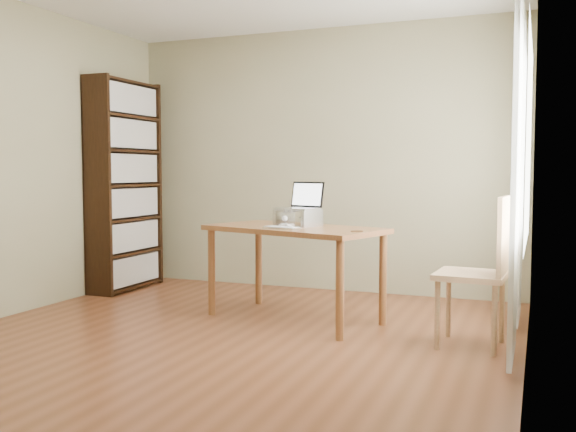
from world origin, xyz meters
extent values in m
cube|color=#5C2F18|center=(0.00, 0.00, -0.01)|extent=(4.00, 4.50, 0.02)
cube|color=#8A845D|center=(0.00, 2.26, 1.30)|extent=(4.00, 0.02, 2.60)
cube|color=#8A845D|center=(2.01, 0.00, 1.30)|extent=(0.02, 4.50, 2.60)
cube|color=white|center=(1.98, 0.80, 1.40)|extent=(0.01, 1.80, 1.40)
cube|color=black|center=(-1.84, 1.12, 1.05)|extent=(0.30, 0.04, 2.10)
cube|color=black|center=(-1.84, 1.98, 1.05)|extent=(0.30, 0.04, 2.10)
cube|color=black|center=(-1.98, 1.55, 1.05)|extent=(0.02, 0.90, 2.10)
cube|color=black|center=(-1.84, 1.55, 0.03)|extent=(0.30, 0.84, 0.02)
cube|color=black|center=(-1.81, 1.55, 0.20)|extent=(0.20, 0.78, 0.28)
cube|color=black|center=(-1.84, 1.55, 0.37)|extent=(0.30, 0.84, 0.03)
cube|color=black|center=(-1.81, 1.55, 0.54)|extent=(0.20, 0.78, 0.28)
cube|color=black|center=(-1.84, 1.55, 0.71)|extent=(0.30, 0.84, 0.02)
cube|color=black|center=(-1.81, 1.55, 0.88)|extent=(0.20, 0.78, 0.28)
cube|color=black|center=(-1.84, 1.55, 1.05)|extent=(0.30, 0.84, 0.02)
cube|color=black|center=(-1.81, 1.55, 1.22)|extent=(0.20, 0.78, 0.28)
cube|color=black|center=(-1.84, 1.55, 1.39)|extent=(0.30, 0.84, 0.02)
cube|color=black|center=(-1.81, 1.55, 1.56)|extent=(0.20, 0.78, 0.28)
cube|color=black|center=(-1.84, 1.55, 1.73)|extent=(0.30, 0.84, 0.02)
cube|color=black|center=(-1.81, 1.55, 1.90)|extent=(0.20, 0.78, 0.28)
cube|color=black|center=(-1.84, 1.55, 2.07)|extent=(0.30, 0.84, 0.03)
cube|color=white|center=(1.92, 0.25, 1.15)|extent=(0.03, 0.70, 2.20)
cube|color=white|center=(1.92, 1.35, 1.15)|extent=(0.03, 0.70, 2.20)
cylinder|color=silver|center=(1.92, 0.80, 2.28)|extent=(0.03, 1.90, 0.03)
cube|color=brown|center=(0.24, 0.89, 0.73)|extent=(1.56, 1.10, 0.04)
cylinder|color=brown|center=(-0.40, 1.19, 0.35)|extent=(0.06, 0.06, 0.71)
cylinder|color=brown|center=(0.89, 1.19, 0.35)|extent=(0.06, 0.06, 0.71)
cylinder|color=brown|center=(-0.40, 0.60, 0.35)|extent=(0.06, 0.06, 0.71)
cylinder|color=brown|center=(0.89, 0.60, 0.35)|extent=(0.06, 0.06, 0.71)
cube|color=silver|center=(0.10, 0.97, 0.81)|extent=(0.03, 0.25, 0.12)
cube|color=silver|center=(0.39, 0.97, 0.81)|extent=(0.03, 0.25, 0.12)
cube|color=silver|center=(0.24, 0.97, 0.88)|extent=(0.32, 0.25, 0.01)
cube|color=silver|center=(0.24, 0.97, 0.89)|extent=(0.37, 0.30, 0.02)
cube|color=black|center=(0.24, 1.10, 1.00)|extent=(0.31, 0.14, 0.21)
cube|color=white|center=(0.24, 1.09, 1.00)|extent=(0.28, 0.12, 0.18)
cube|color=silver|center=(0.22, 0.67, 0.76)|extent=(0.30, 0.18, 0.02)
cube|color=silver|center=(0.22, 0.67, 0.77)|extent=(0.28, 0.15, 0.00)
cylinder|color=brown|center=(0.82, 0.67, 0.75)|extent=(0.09, 0.09, 0.01)
ellipsoid|color=#433B34|center=(0.24, 1.00, 0.82)|extent=(0.18, 0.39, 0.13)
ellipsoid|color=#433B34|center=(0.24, 1.11, 0.81)|extent=(0.15, 0.17, 0.12)
ellipsoid|color=#433B34|center=(0.24, 0.81, 0.84)|extent=(0.10, 0.10, 0.09)
ellipsoid|color=silver|center=(0.24, 0.85, 0.80)|extent=(0.09, 0.09, 0.08)
sphere|color=silver|center=(0.24, 0.78, 0.82)|extent=(0.05, 0.05, 0.05)
cone|color=#433B34|center=(0.21, 0.82, 0.88)|extent=(0.03, 0.04, 0.04)
cone|color=#433B34|center=(0.27, 0.82, 0.88)|extent=(0.03, 0.04, 0.04)
cylinder|color=silver|center=(0.21, 0.80, 0.77)|extent=(0.03, 0.09, 0.03)
cylinder|color=silver|center=(0.27, 0.80, 0.77)|extent=(0.03, 0.09, 0.03)
cylinder|color=#433B34|center=(0.33, 1.13, 0.77)|extent=(0.14, 0.21, 0.03)
cube|color=tan|center=(1.64, 0.60, 0.49)|extent=(0.48, 0.48, 0.04)
cylinder|color=tan|center=(1.45, 0.42, 0.24)|extent=(0.04, 0.04, 0.49)
cylinder|color=tan|center=(1.82, 0.42, 0.24)|extent=(0.04, 0.04, 0.49)
cylinder|color=tan|center=(1.45, 0.79, 0.24)|extent=(0.04, 0.04, 0.49)
cylinder|color=tan|center=(1.82, 0.79, 0.24)|extent=(0.04, 0.04, 0.49)
cube|color=tan|center=(1.84, 0.60, 0.76)|extent=(0.06, 0.43, 0.54)
camera|label=1|loc=(2.06, -3.86, 1.19)|focal=40.00mm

